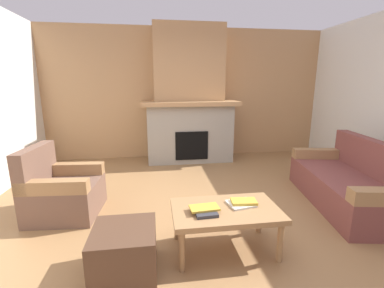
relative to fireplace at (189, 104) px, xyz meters
name	(u,v)px	position (x,y,z in m)	size (l,w,h in m)	color
ground	(219,221)	(0.00, -2.62, -1.16)	(9.00, 9.00, 0.00)	olive
wall_back_wood_panel	(187,94)	(0.00, 0.38, 0.19)	(6.00, 0.12, 2.70)	tan
fireplace	(189,104)	(0.00, 0.00, 0.00)	(1.90, 0.82, 2.70)	gray
couch	(351,184)	(1.81, -2.43, -0.88)	(1.14, 1.92, 0.85)	brown
armchair	(62,191)	(-1.85, -2.16, -0.87)	(0.81, 0.81, 0.85)	brown
coffee_table	(226,214)	(-0.07, -3.14, -0.79)	(1.00, 0.60, 0.43)	#997047
ottoman	(125,251)	(-0.98, -3.32, -0.96)	(0.52, 0.52, 0.40)	#4C3323
book_stack_near_edge	(205,210)	(-0.28, -3.19, -0.71)	(0.27, 0.23, 0.05)	#2D2D33
book_stack_center	(242,203)	(0.11, -3.09, -0.71)	(0.29, 0.25, 0.04)	beige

